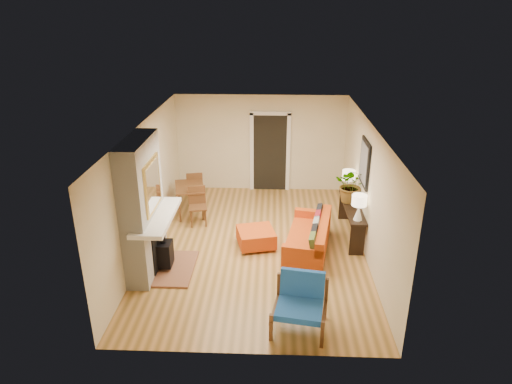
% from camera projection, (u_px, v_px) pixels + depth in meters
% --- Properties ---
extents(room_shell, '(6.50, 6.50, 6.50)m').
position_uv_depth(room_shell, '(284.00, 153.00, 11.63)').
color(room_shell, tan).
rests_on(room_shell, ground).
extents(fireplace, '(1.09, 1.68, 2.60)m').
position_uv_depth(fireplace, '(145.00, 211.00, 8.38)').
color(fireplace, white).
rests_on(fireplace, ground).
extents(sofa, '(1.12, 1.97, 0.73)m').
position_uv_depth(sofa, '(311.00, 237.00, 9.38)').
color(sofa, silver).
rests_on(sofa, ground).
extents(ottoman, '(0.90, 0.90, 0.37)m').
position_uv_depth(ottoman, '(256.00, 237.00, 9.60)').
color(ottoman, silver).
rests_on(ottoman, ground).
extents(blue_chair, '(0.95, 0.93, 0.86)m').
position_uv_depth(blue_chair, '(301.00, 300.00, 7.15)').
color(blue_chair, brown).
rests_on(blue_chair, ground).
extents(dining_table, '(0.95, 1.69, 0.89)m').
position_uv_depth(dining_table, '(193.00, 191.00, 10.97)').
color(dining_table, brown).
rests_on(dining_table, ground).
extents(console_table, '(0.34, 1.85, 0.72)m').
position_uv_depth(console_table, '(352.00, 212.00, 9.90)').
color(console_table, black).
rests_on(console_table, ground).
extents(lamp_near, '(0.30, 0.30, 0.54)m').
position_uv_depth(lamp_near, '(359.00, 204.00, 9.07)').
color(lamp_near, white).
rests_on(lamp_near, console_table).
extents(lamp_far, '(0.30, 0.30, 0.54)m').
position_uv_depth(lamp_far, '(348.00, 179.00, 10.40)').
color(lamp_far, white).
rests_on(lamp_far, console_table).
extents(houseplant, '(0.79, 0.70, 0.80)m').
position_uv_depth(houseplant, '(352.00, 185.00, 9.89)').
color(houseplant, '#1E5919').
rests_on(houseplant, console_table).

